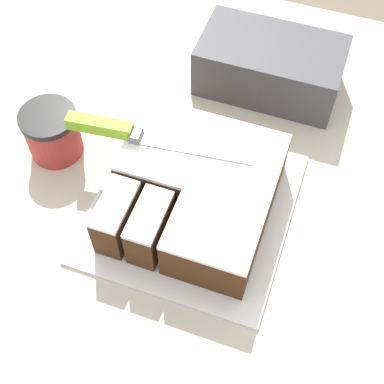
# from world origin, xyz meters

# --- Properties ---
(ground_plane) EXTENTS (8.00, 8.00, 0.00)m
(ground_plane) POSITION_xyz_m (0.00, 0.00, 0.00)
(ground_plane) COLOR #7F705B
(countertop) EXTENTS (1.40, 1.10, 0.95)m
(countertop) POSITION_xyz_m (0.00, 0.00, 0.47)
(countertop) COLOR beige
(countertop) RESTS_ON ground_plane
(cake_board) EXTENTS (0.32, 0.33, 0.01)m
(cake_board) POSITION_xyz_m (-0.01, -0.03, 0.95)
(cake_board) COLOR white
(cake_board) RESTS_ON countertop
(cake) EXTENTS (0.25, 0.26, 0.09)m
(cake) POSITION_xyz_m (-0.01, -0.02, 1.00)
(cake) COLOR #472814
(cake) RESTS_ON cake_board
(knife) EXTENTS (0.30, 0.06, 0.02)m
(knife) POSITION_xyz_m (-0.14, 0.01, 1.05)
(knife) COLOR silver
(knife) RESTS_ON cake
(coffee_cup) EXTENTS (0.10, 0.10, 0.09)m
(coffee_cup) POSITION_xyz_m (-0.28, 0.01, 0.99)
(coffee_cup) COLOR #B23333
(coffee_cup) RESTS_ON countertop
(storage_box) EXTENTS (0.26, 0.15, 0.10)m
(storage_box) POSITION_xyz_m (0.03, 0.29, 1.00)
(storage_box) COLOR #47474C
(storage_box) RESTS_ON countertop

